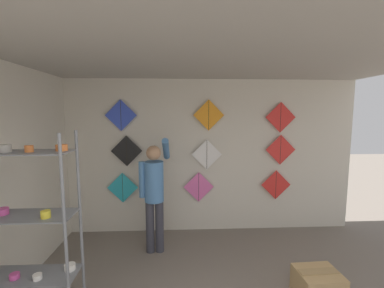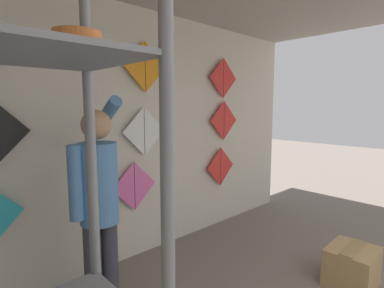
% 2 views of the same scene
% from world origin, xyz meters
% --- Properties ---
extents(back_panel, '(5.64, 0.06, 2.80)m').
position_xyz_m(back_panel, '(0.00, 3.43, 1.40)').
color(back_panel, beige).
rests_on(back_panel, ground).
extents(ceiling_slab, '(5.64, 4.20, 0.04)m').
position_xyz_m(ceiling_slab, '(0.00, 1.70, 2.82)').
color(ceiling_slab, '#A8A399').
extents(shelf_rack, '(0.94, 0.39, 2.02)m').
position_xyz_m(shelf_rack, '(-1.89, 1.19, 1.18)').
color(shelf_rack, slate).
rests_on(shelf_rack, ground).
extents(shopkeeper, '(0.46, 0.64, 1.82)m').
position_xyz_m(shopkeeper, '(-0.80, 2.67, 1.02)').
color(shopkeeper, '#383842').
rests_on(shopkeeper, ground).
extents(cardboard_box, '(0.50, 0.43, 0.38)m').
position_xyz_m(cardboard_box, '(1.20, 1.47, 0.18)').
color(cardboard_box, tan).
rests_on(cardboard_box, ground).
extents(kite_0, '(0.55, 0.01, 0.55)m').
position_xyz_m(kite_0, '(-1.44, 3.34, 0.85)').
color(kite_0, '#28B2C6').
extents(kite_1, '(0.55, 0.01, 0.55)m').
position_xyz_m(kite_1, '(-0.06, 3.34, 0.85)').
color(kite_1, pink).
extents(kite_2, '(0.55, 0.01, 0.55)m').
position_xyz_m(kite_2, '(1.39, 3.34, 0.87)').
color(kite_2, red).
extents(kite_3, '(0.55, 0.01, 0.55)m').
position_xyz_m(kite_3, '(-1.35, 3.34, 1.53)').
color(kite_3, black).
extents(kite_4, '(0.55, 0.01, 0.55)m').
position_xyz_m(kite_4, '(0.09, 3.34, 1.45)').
color(kite_4, white).
extents(kite_5, '(0.55, 0.01, 0.55)m').
position_xyz_m(kite_5, '(1.45, 3.34, 1.53)').
color(kite_5, red).
extents(kite_6, '(0.55, 0.01, 0.55)m').
position_xyz_m(kite_6, '(-1.43, 3.34, 2.16)').
color(kite_6, blue).
extents(kite_7, '(0.55, 0.01, 0.55)m').
position_xyz_m(kite_7, '(0.12, 3.34, 2.16)').
color(kite_7, orange).
extents(kite_8, '(0.55, 0.01, 0.55)m').
position_xyz_m(kite_8, '(1.42, 3.34, 2.12)').
color(kite_8, red).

